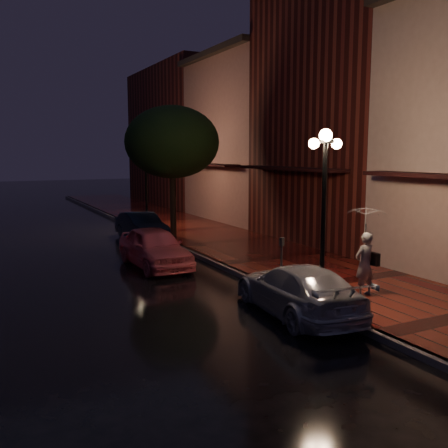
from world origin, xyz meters
TOP-DOWN VIEW (x-y plane):
  - ground at (0.00, 0.00)m, footprint 120.00×120.00m
  - sidewalk at (2.25, 0.00)m, footprint 4.50×60.00m
  - curb at (0.00, 0.00)m, footprint 0.25×60.00m
  - storefront_mid at (7.00, 2.00)m, footprint 5.00×8.00m
  - storefront_far at (7.00, 10.00)m, footprint 5.00×8.00m
  - storefront_extra at (7.00, 20.00)m, footprint 5.00×12.00m
  - streetlamp_near at (0.35, -5.00)m, footprint 0.96×0.36m
  - streetlamp_far at (0.35, 9.00)m, footprint 0.96×0.36m
  - street_tree at (0.61, 5.99)m, footprint 4.16×4.16m
  - pink_car at (-1.97, 1.13)m, footprint 1.69×4.04m
  - navy_car at (-0.71, 6.56)m, footprint 1.51×3.81m
  - silver_car at (-0.60, -5.29)m, footprint 2.15×4.40m
  - woman_with_umbrella at (1.63, -5.15)m, footprint 0.98×1.00m
  - parking_meter at (0.15, -3.46)m, footprint 0.16×0.14m

SIDE VIEW (x-z plane):
  - ground at x=0.00m, z-range 0.00..0.00m
  - sidewalk at x=2.25m, z-range 0.00..0.15m
  - curb at x=0.00m, z-range 0.00..0.15m
  - silver_car at x=-0.60m, z-range 0.00..1.23m
  - navy_car at x=-0.71m, z-range 0.00..1.23m
  - pink_car at x=-1.97m, z-range 0.00..1.37m
  - parking_meter at x=0.15m, z-range 0.30..1.70m
  - woman_with_umbrella at x=1.63m, z-range 0.53..2.89m
  - streetlamp_near at x=0.35m, z-range 0.45..4.76m
  - streetlamp_far at x=0.35m, z-range 0.45..4.76m
  - street_tree at x=0.61m, z-range 1.34..7.14m
  - storefront_far at x=7.00m, z-range 0.00..9.00m
  - storefront_extra at x=7.00m, z-range 0.00..10.00m
  - storefront_mid at x=7.00m, z-range 0.00..11.00m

